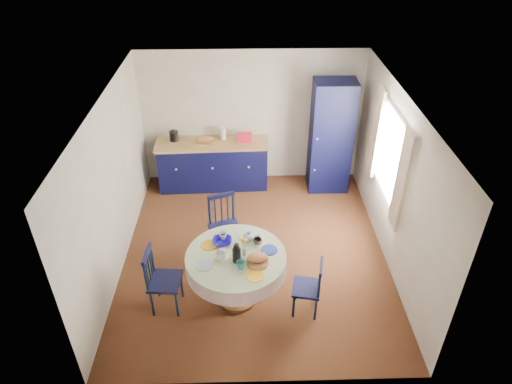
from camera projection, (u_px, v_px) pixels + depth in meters
floor at (255, 252)px, 7.14m from camera, size 4.50×4.50×0.00m
ceiling at (255, 102)px, 5.74m from camera, size 4.50×4.50×0.00m
wall_back at (252, 118)px, 8.31m from camera, size 4.00×0.02×2.50m
wall_left at (113, 187)px, 6.40m from camera, size 0.02×4.50×2.50m
wall_right at (395, 183)px, 6.49m from camera, size 0.02×4.50×2.50m
window at (390, 156)px, 6.58m from camera, size 0.10×1.74×1.45m
kitchen_counter at (213, 163)px, 8.49m from camera, size 2.06×0.71×1.15m
pantry_cabinet at (331, 137)px, 8.12m from camera, size 0.73×0.54×2.08m
dining_table at (237, 263)px, 5.96m from camera, size 1.31×1.31×1.08m
chair_left at (162, 280)px, 5.96m from camera, size 0.44×0.45×0.96m
chair_far at (225, 227)px, 6.85m from camera, size 0.57×0.55×1.01m
chair_right at (309, 287)px, 5.93m from camera, size 0.43×0.44×0.84m
mug_a at (221, 256)px, 5.81m from camera, size 0.13×0.13×0.10m
mug_b at (241, 265)px, 5.67m from camera, size 0.11×0.11×0.10m
mug_c at (258, 242)px, 6.05m from camera, size 0.12×0.12×0.09m
mug_d at (223, 236)px, 6.14m from camera, size 0.11×0.11×0.10m
cobalt_bowl at (222, 242)px, 6.07m from camera, size 0.26×0.26×0.06m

